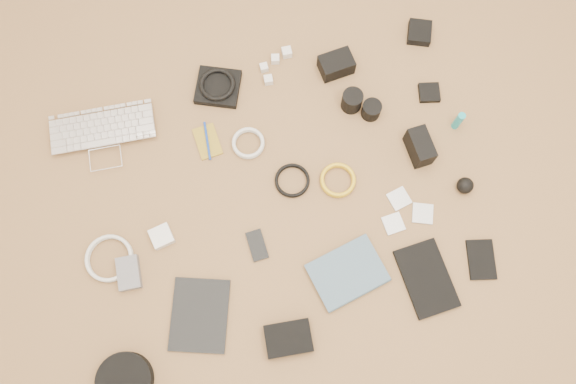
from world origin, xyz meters
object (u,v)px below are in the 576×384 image
object	(u,v)px
dslr_camera	(336,65)
phone	(257,245)
tablet	(200,315)
paperback	(360,297)
headphone_case	(125,380)
laptop	(105,142)

from	to	relation	value
dslr_camera	phone	world-z (taller)	dslr_camera
tablet	paperback	bearing A→B (deg)	9.47
paperback	headphone_case	bearing A→B (deg)	81.97
phone	headphone_case	distance (m)	0.59
tablet	paperback	size ratio (longest dim) A/B	1.01
paperback	tablet	bearing A→B (deg)	69.14
dslr_camera	phone	bearing A→B (deg)	-133.69
laptop	headphone_case	size ratio (longest dim) A/B	2.11
paperback	dslr_camera	bearing A→B (deg)	-22.95
laptop	phone	bearing A→B (deg)	-45.03
laptop	dslr_camera	distance (m)	0.87
laptop	paperback	world-z (taller)	laptop
phone	tablet	bearing A→B (deg)	-145.80
laptop	phone	xyz separation A→B (m)	(0.41, -0.51, -0.01)
headphone_case	laptop	bearing A→B (deg)	82.54
headphone_case	dslr_camera	bearing A→B (deg)	40.62
laptop	tablet	world-z (taller)	laptop
phone	paperback	bearing A→B (deg)	-43.99
laptop	phone	distance (m)	0.66
dslr_camera	headphone_case	bearing A→B (deg)	-142.87
tablet	headphone_case	distance (m)	0.30
tablet	dslr_camera	bearing A→B (deg)	65.66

